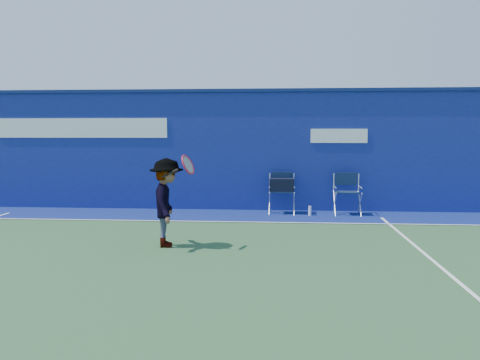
# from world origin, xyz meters

# --- Properties ---
(ground) EXTENTS (80.00, 80.00, 0.00)m
(ground) POSITION_xyz_m (0.00, 0.00, 0.00)
(ground) COLOR #2C532D
(ground) RESTS_ON ground
(stadium_wall) EXTENTS (24.00, 0.50, 3.08)m
(stadium_wall) POSITION_xyz_m (-0.00, 5.20, 1.55)
(stadium_wall) COLOR navy
(stadium_wall) RESTS_ON ground
(out_of_bounds_strip) EXTENTS (24.00, 1.80, 0.01)m
(out_of_bounds_strip) POSITION_xyz_m (0.00, 4.10, 0.00)
(out_of_bounds_strip) COLOR navy
(out_of_bounds_strip) RESTS_ON ground
(court_lines) EXTENTS (24.00, 12.00, 0.01)m
(court_lines) POSITION_xyz_m (0.00, 0.60, 0.01)
(court_lines) COLOR white
(court_lines) RESTS_ON out_of_bounds_strip
(directors_chair_left) EXTENTS (0.60, 0.55, 1.01)m
(directors_chair_left) POSITION_xyz_m (2.19, 4.53, 0.43)
(directors_chair_left) COLOR silver
(directors_chair_left) RESTS_ON ground
(directors_chair_right) EXTENTS (0.60, 0.54, 1.01)m
(directors_chair_right) POSITION_xyz_m (3.76, 4.47, 0.32)
(directors_chair_right) COLOR silver
(directors_chair_right) RESTS_ON ground
(water_bottle) EXTENTS (0.07, 0.07, 0.24)m
(water_bottle) POSITION_xyz_m (2.86, 4.22, 0.12)
(water_bottle) COLOR white
(water_bottle) RESTS_ON ground
(tennis_player) EXTENTS (0.90, 1.08, 1.61)m
(tennis_player) POSITION_xyz_m (0.18, 0.75, 0.77)
(tennis_player) COLOR #EA4738
(tennis_player) RESTS_ON ground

